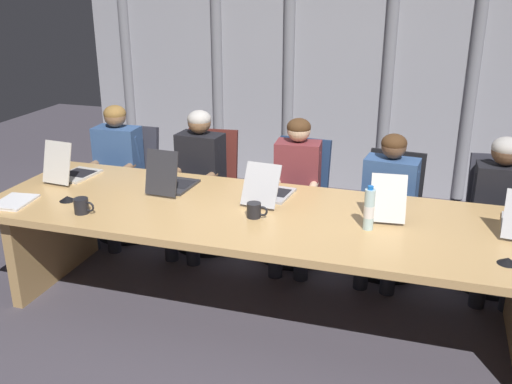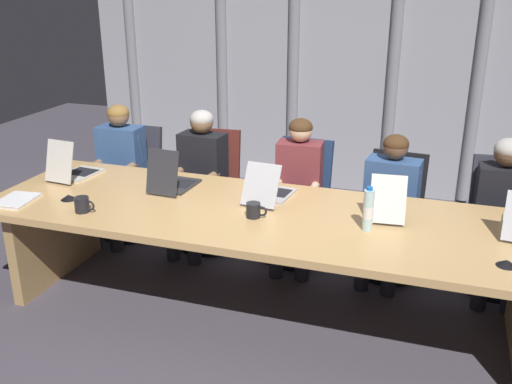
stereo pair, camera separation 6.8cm
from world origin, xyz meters
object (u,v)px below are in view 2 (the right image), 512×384
person_center (297,186)px  office_chair_left_end (133,194)px  person_right_end (502,209)px  office_chair_center (299,214)px  coffee_mug_far (254,210)px  laptop_center (270,191)px  laptop_right_mid (387,204)px  coffee_mug_near (82,205)px  office_chair_left_mid (211,202)px  conference_mic_middle (507,263)px  person_left_end (118,165)px  laptop_left_end (74,170)px  laptop_left_mid (173,181)px  person_left_mid (199,174)px  person_right_mid (389,200)px  spiral_notepad (16,200)px  water_bottle_primary (368,210)px  conference_mic_left_side (69,197)px  office_chair_right_mid (390,227)px  office_chair_right_end (498,239)px

person_center → office_chair_left_end: bearing=-100.4°
person_right_end → office_chair_center: bearing=-97.8°
office_chair_center → coffee_mug_far: bearing=2.3°
laptop_center → laptop_right_mid: bearing=-84.4°
coffee_mug_near → office_chair_center: bearing=49.4°
office_chair_left_mid → conference_mic_middle: office_chair_left_mid is taller
person_left_end → conference_mic_middle: (3.05, -1.10, 0.09)m
laptop_center → person_left_end: 1.65m
laptop_left_end → office_chair_center: 1.83m
laptop_left_mid → laptop_center: bearing=-84.0°
conference_mic_middle → laptop_left_end: bearing=170.4°
person_left_end → person_left_mid: 0.77m
coffee_mug_far → laptop_left_mid: bearing=156.9°
person_right_mid → spiral_notepad: bearing=-58.9°
laptop_right_mid → coffee_mug_far: 0.88m
water_bottle_primary → spiral_notepad: (-2.37, -0.29, -0.12)m
person_left_mid → conference_mic_left_side: bearing=-23.7°
laptop_right_mid → coffee_mug_far: size_ratio=3.55×
office_chair_left_mid → person_center: (0.81, -0.16, 0.30)m
office_chair_right_mid → conference_mic_middle: office_chair_right_mid is taller
office_chair_right_end → conference_mic_left_side: bearing=-74.3°
laptop_center → conference_mic_left_side: bearing=114.9°
person_right_end → coffee_mug_far: bearing=-61.9°
office_chair_center → office_chair_right_end: bearing=94.2°
office_chair_right_mid → conference_mic_left_side: office_chair_right_mid is taller
office_chair_right_mid → conference_mic_middle: 1.50m
office_chair_right_end → spiral_notepad: bearing=-74.1°
office_chair_right_end → office_chair_right_mid: bearing=-95.9°
water_bottle_primary → conference_mic_left_side: bearing=-176.1°
water_bottle_primary → office_chair_left_end: bearing=155.5°
office_chair_left_mid → person_right_mid: size_ratio=0.87×
office_chair_right_mid → person_left_mid: person_left_mid is taller
office_chair_right_end → water_bottle_primary: water_bottle_primary is taller
person_left_mid → spiral_notepad: person_left_mid is taller
laptop_center → office_chair_right_end: 1.78m
laptop_left_end → coffee_mug_far: 1.60m
water_bottle_primary → coffee_mug_far: (-0.72, -0.03, -0.08)m
person_left_mid → person_right_mid: (1.56, -0.00, -0.04)m
office_chair_right_end → office_chair_left_end: bearing=-96.1°
office_chair_center → person_right_end: person_right_end is taller
office_chair_left_mid → office_chair_right_end: (2.32, -0.00, -0.01)m
laptop_left_end → office_chair_left_mid: size_ratio=0.46×
coffee_mug_near → coffee_mug_far: 1.13m
office_chair_center → person_left_end: 1.63m
coffee_mug_far → conference_mic_left_side: (-1.32, -0.11, -0.03)m
water_bottle_primary → conference_mic_left_side: (-2.04, -0.14, -0.11)m
office_chair_right_mid → person_left_mid: size_ratio=0.77×
conference_mic_left_side → office_chair_right_end: bearing=21.8°
person_left_mid → water_bottle_primary: (1.51, -0.86, 0.20)m
laptop_left_end → conference_mic_left_side: size_ratio=4.00×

